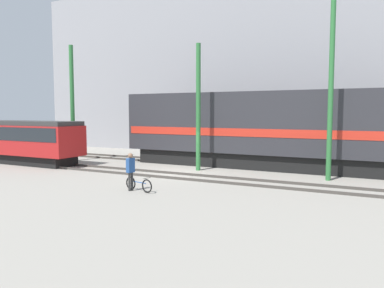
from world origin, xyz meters
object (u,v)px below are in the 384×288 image
person (130,168)px  utility_pole_left (72,104)px  freight_locomotive (270,129)px  bicycle (139,184)px  utility_pole_right (331,90)px  utility_pole_center (198,108)px  streetcar (23,139)px

person → utility_pole_left: bearing=146.0°
freight_locomotive → bicycle: (-3.49, -9.56, -2.26)m
freight_locomotive → utility_pole_right: 5.28m
bicycle → utility_pole_center: size_ratio=0.21×
freight_locomotive → utility_pole_left: utility_pole_left is taller
freight_locomotive → utility_pole_center: bearing=-144.3°
person → utility_pole_left: utility_pole_left is taller
streetcar → person: (12.33, -4.21, -0.65)m
person → utility_pole_left: size_ratio=0.21×
streetcar → utility_pole_right: utility_pole_right is taller
freight_locomotive → utility_pole_right: bearing=-34.5°
person → utility_pole_right: utility_pole_right is taller
streetcar → utility_pole_center: (12.46, 2.71, 2.19)m
freight_locomotive → person: size_ratio=11.15×
utility_pole_left → utility_pole_right: bearing=0.0°
freight_locomotive → bicycle: 10.43m
bicycle → utility_pole_center: (-0.27, 6.85, 3.60)m
freight_locomotive → person: 10.49m
utility_pole_right → bicycle: bearing=-137.4°
streetcar → bicycle: streetcar is taller
bicycle → person: 0.86m
freight_locomotive → streetcar: size_ratio=2.07×
streetcar → bicycle: 13.46m
person → utility_pole_right: (7.84, 6.91, 3.74)m
utility_pole_center → utility_pole_right: 7.76m
person → bicycle: bearing=8.7°
freight_locomotive → utility_pole_center: 4.83m
utility_pole_center → utility_pole_right: size_ratio=0.81×
streetcar → utility_pole_right: size_ratio=0.98×
bicycle → freight_locomotive: bearing=69.9°
utility_pole_center → person: bearing=-91.1°
streetcar → bicycle: size_ratio=5.61×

